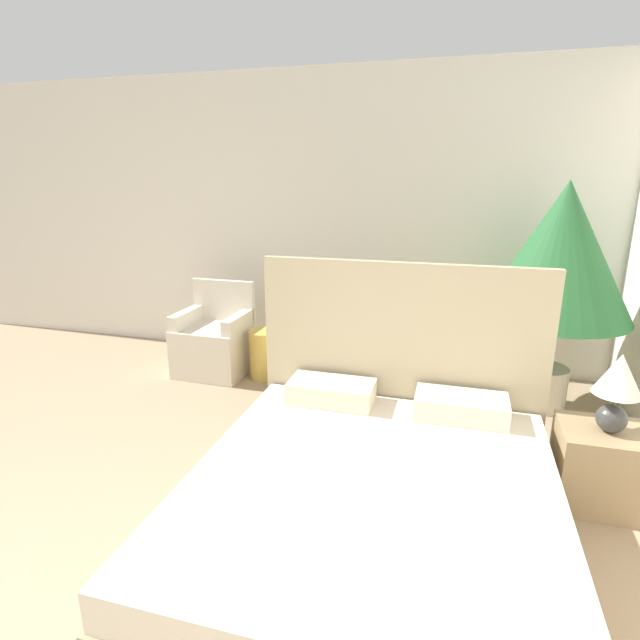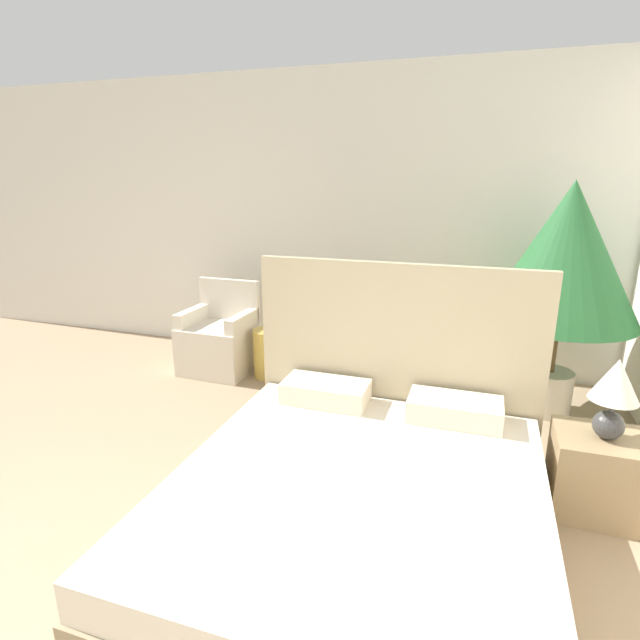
% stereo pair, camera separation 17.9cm
% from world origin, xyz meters
% --- Properties ---
extents(wall_back, '(10.00, 0.06, 2.90)m').
position_xyz_m(wall_back, '(0.00, 4.14, 1.45)').
color(wall_back, silver).
rests_on(wall_back, ground_plane).
extents(bed, '(1.88, 2.05, 1.37)m').
position_xyz_m(bed, '(1.06, 1.38, 0.27)').
color(bed, '#8C7A5B').
rests_on(bed, ground_plane).
extents(armchair_near_window_left, '(0.67, 0.60, 0.89)m').
position_xyz_m(armchair_near_window_left, '(-0.88, 3.36, 0.29)').
color(armchair_near_window_left, beige).
rests_on(armchair_near_window_left, ground_plane).
extents(armchair_near_window_right, '(0.66, 0.59, 0.89)m').
position_xyz_m(armchair_near_window_right, '(0.19, 3.36, 0.29)').
color(armchair_near_window_right, beige).
rests_on(armchair_near_window_right, ground_plane).
extents(potted_palm, '(1.15, 1.15, 1.87)m').
position_xyz_m(potted_palm, '(2.16, 3.40, 1.29)').
color(potted_palm, beige).
rests_on(potted_palm, ground_plane).
extents(nightstand, '(0.52, 0.43, 0.48)m').
position_xyz_m(nightstand, '(2.31, 2.09, 0.24)').
color(nightstand, '#937A56').
rests_on(nightstand, ground_plane).
extents(table_lamp, '(0.26, 0.26, 0.47)m').
position_xyz_m(table_lamp, '(2.30, 2.08, 0.77)').
color(table_lamp, '#333333').
rests_on(table_lamp, nightstand).
extents(side_table, '(0.31, 0.31, 0.47)m').
position_xyz_m(side_table, '(-0.34, 3.38, 0.23)').
color(side_table, gold).
rests_on(side_table, ground_plane).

